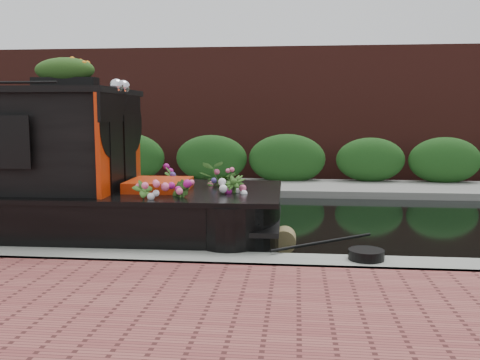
# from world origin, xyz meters

# --- Properties ---
(ground) EXTENTS (80.00, 80.00, 0.00)m
(ground) POSITION_xyz_m (0.00, 0.00, 0.00)
(ground) COLOR black
(ground) RESTS_ON ground
(near_bank_coping) EXTENTS (40.00, 0.60, 0.50)m
(near_bank_coping) POSITION_xyz_m (0.00, -3.30, 0.00)
(near_bank_coping) COLOR gray
(near_bank_coping) RESTS_ON ground
(far_bank_path) EXTENTS (40.00, 2.40, 0.34)m
(far_bank_path) POSITION_xyz_m (0.00, 4.20, 0.00)
(far_bank_path) COLOR slate
(far_bank_path) RESTS_ON ground
(far_hedge) EXTENTS (40.00, 1.10, 2.80)m
(far_hedge) POSITION_xyz_m (0.00, 5.10, 0.00)
(far_hedge) COLOR #1B4617
(far_hedge) RESTS_ON ground
(far_brick_wall) EXTENTS (40.00, 1.00, 8.00)m
(far_brick_wall) POSITION_xyz_m (0.00, 7.20, 0.00)
(far_brick_wall) COLOR #50201B
(far_brick_wall) RESTS_ON ground
(rope_fender) EXTENTS (0.34, 0.39, 0.34)m
(rope_fender) POSITION_xyz_m (2.30, -1.97, 0.17)
(rope_fender) COLOR olive
(rope_fender) RESTS_ON ground
(coiled_mooring_rope) EXTENTS (0.43, 0.43, 0.12)m
(coiled_mooring_rope) POSITION_xyz_m (3.32, -3.20, 0.31)
(coiled_mooring_rope) COLOR black
(coiled_mooring_rope) RESTS_ON near_bank_coping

